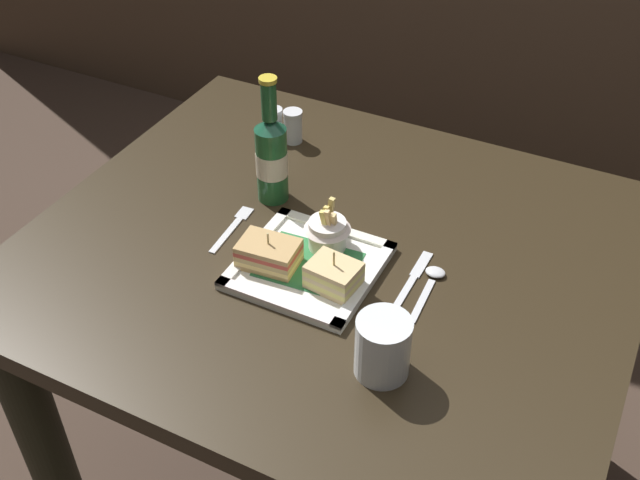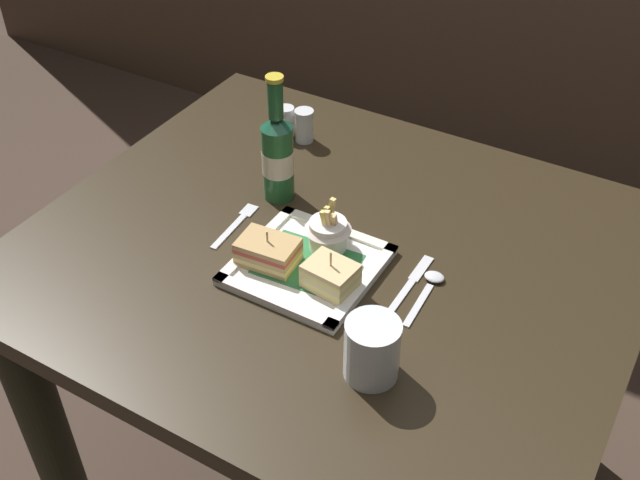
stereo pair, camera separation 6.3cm
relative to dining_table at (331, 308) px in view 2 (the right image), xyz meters
name	(u,v)px [view 2 (the right image)]	position (x,y,z in m)	size (l,w,h in m)	color
dining_table	(331,308)	(0.00, 0.00, 0.00)	(1.07, 0.92, 0.74)	black
square_plate	(308,266)	(-0.01, -0.07, 0.16)	(0.23, 0.23, 0.02)	white
sandwich_half_left	(268,252)	(-0.07, -0.10, 0.19)	(0.11, 0.08, 0.07)	tan
sandwich_half_right	(331,276)	(0.05, -0.10, 0.19)	(0.09, 0.07, 0.07)	#DFC081
fries_cup	(329,230)	(0.00, -0.01, 0.20)	(0.08, 0.08, 0.10)	white
beer_bottle	(278,154)	(-0.17, 0.08, 0.25)	(0.06, 0.06, 0.26)	#21592C
water_glass	(372,353)	(0.19, -0.22, 0.20)	(0.08, 0.08, 0.10)	silver
fork	(237,223)	(-0.19, -0.03, 0.16)	(0.03, 0.14, 0.00)	silver
knife	(411,283)	(0.16, -0.02, 0.16)	(0.02, 0.17, 0.00)	silver
spoon	(430,285)	(0.19, -0.01, 0.16)	(0.03, 0.14, 0.01)	silver
salt_shaker	(286,123)	(-0.27, 0.28, 0.18)	(0.04, 0.04, 0.07)	silver
pepper_shaker	(304,127)	(-0.23, 0.28, 0.19)	(0.04, 0.04, 0.07)	silver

